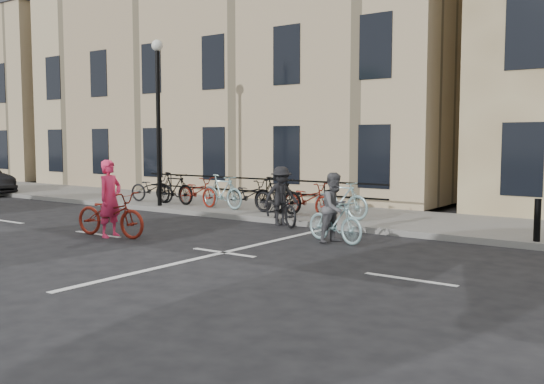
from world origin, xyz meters
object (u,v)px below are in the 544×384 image
Objects in this scene: lamp_post at (158,102)px; cyclist_grey at (335,214)px; cyclist_dark at (281,202)px; cyclist_pink at (110,210)px.

lamp_post reaches higher than cyclist_grey.
lamp_post is 8.45m from cyclist_grey.
cyclist_grey is at bearing -91.73° from cyclist_dark.
cyclist_grey is 0.91× the size of cyclist_dark.
lamp_post reaches higher than cyclist_dark.
cyclist_grey is (4.65, 2.43, 0.00)m from cyclist_pink.
cyclist_pink reaches higher than cyclist_grey.
cyclist_pink is at bearing -179.64° from cyclist_dark.
cyclist_pink is 5.25m from cyclist_grey.
cyclist_grey is 2.92m from cyclist_dark.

